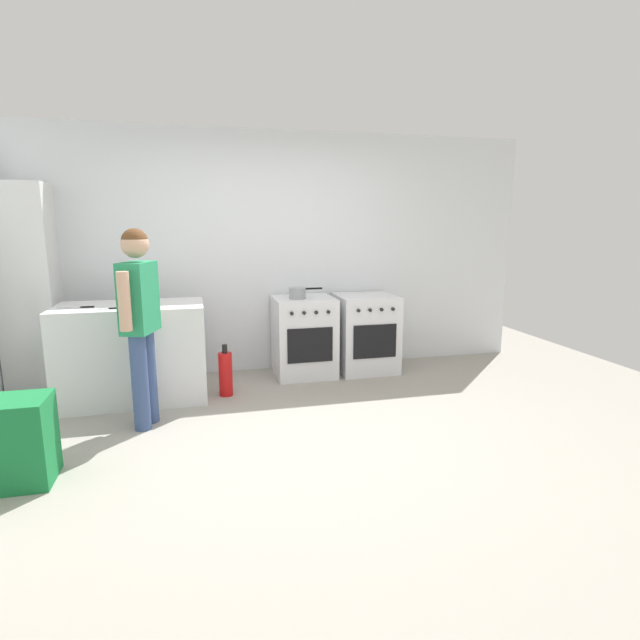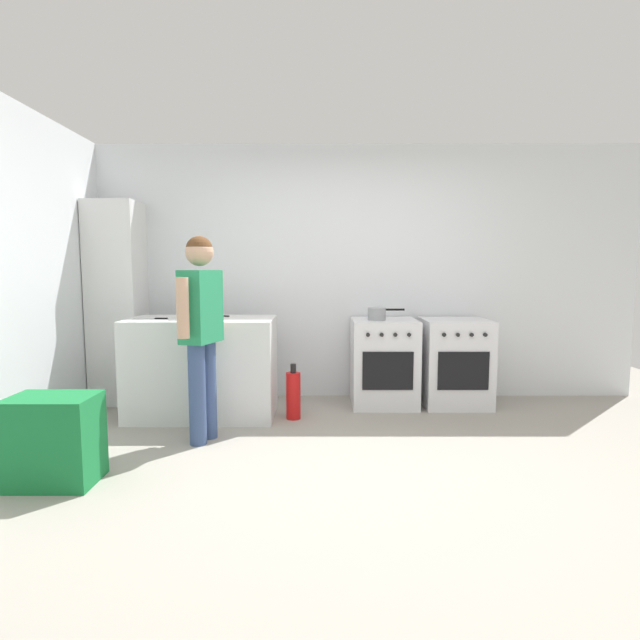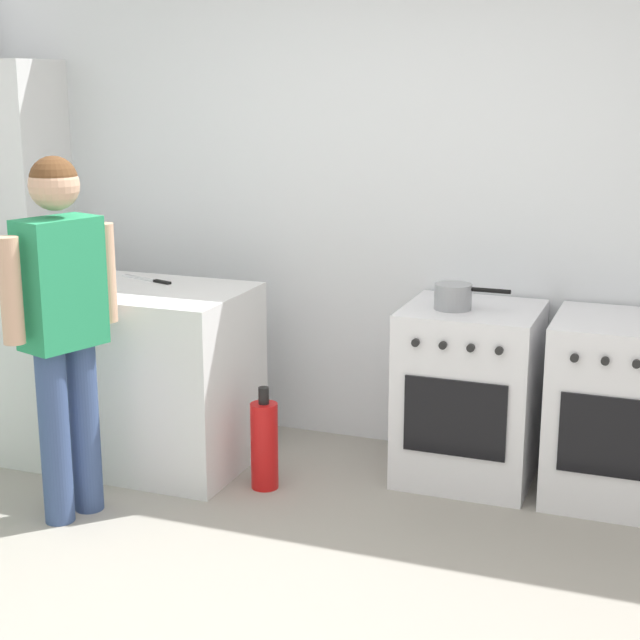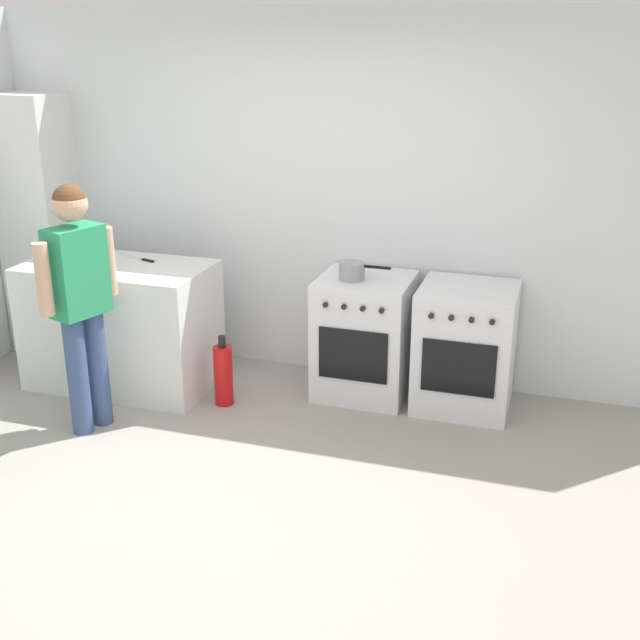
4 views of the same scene
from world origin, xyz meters
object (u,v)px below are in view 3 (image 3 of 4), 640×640
object	(u,v)px
knife_chef	(36,282)
person	(62,309)
oven_left	(469,393)
larder_cabinet	(18,241)
oven_right	(621,410)
fire_extinguisher	(264,444)
knife_paring	(72,292)
pot	(454,296)
knife_bread	(148,280)

from	to	relation	value
knife_chef	person	size ratio (longest dim) A/B	0.20
oven_left	larder_cabinet	bearing A→B (deg)	177.80
oven_right	fire_extinguisher	distance (m)	1.66
knife_paring	person	size ratio (longest dim) A/B	0.13
pot	fire_extinguisher	bearing A→B (deg)	-152.21
knife_paring	knife_bread	distance (m)	0.43
knife_bread	person	distance (m)	0.86
fire_extinguisher	oven_right	bearing A→B (deg)	16.91
knife_paring	knife_bread	bearing A→B (deg)	63.87
pot	knife_bread	distance (m)	1.56
person	pot	bearing A→B (deg)	34.20
pot	knife_chef	bearing A→B (deg)	-169.21
knife_chef	knife_bread	bearing A→B (deg)	26.99
person	fire_extinguisher	world-z (taller)	person
oven_right	larder_cabinet	bearing A→B (deg)	178.26
person	fire_extinguisher	distance (m)	1.15
knife_paring	oven_right	bearing A→B (deg)	13.07
knife_paring	larder_cabinet	world-z (taller)	larder_cabinet
oven_left	knife_bread	xyz separation A→B (m)	(-1.63, -0.20, 0.48)
oven_right	knife_paring	bearing A→B (deg)	-166.93
knife_bread	person	bearing A→B (deg)	-84.24
knife_paring	person	xyz separation A→B (m)	(0.28, -0.47, 0.04)
knife_paring	larder_cabinet	distance (m)	1.08
oven_right	knife_chef	distance (m)	2.90
oven_right	fire_extinguisher	bearing A→B (deg)	-163.09
knife_chef	knife_bread	xyz separation A→B (m)	(0.50, 0.25, -0.00)
pot	larder_cabinet	world-z (taller)	larder_cabinet
knife_chef	fire_extinguisher	size ratio (longest dim) A/B	0.62
knife_bread	fire_extinguisher	bearing A→B (deg)	-20.24
knife_chef	oven_left	bearing A→B (deg)	11.97
knife_bread	larder_cabinet	bearing A→B (deg)	163.62
oven_right	knife_bread	xyz separation A→B (m)	(-2.33, -0.20, 0.48)
oven_left	knife_chef	distance (m)	2.23
larder_cabinet	oven_left	bearing A→B (deg)	-2.20
knife_bread	fire_extinguisher	distance (m)	1.06
knife_chef	larder_cabinet	distance (m)	0.77
knife_bread	larder_cabinet	world-z (taller)	larder_cabinet
fire_extinguisher	larder_cabinet	bearing A→B (deg)	161.95
oven_right	knife_bread	size ratio (longest dim) A/B	2.50
fire_extinguisher	person	bearing A→B (deg)	-139.35
pot	knife_bread	size ratio (longest dim) A/B	1.04
pot	larder_cabinet	size ratio (longest dim) A/B	0.18
oven_right	knife_paring	world-z (taller)	knife_paring
person	knife_bread	bearing A→B (deg)	95.76
knife_chef	person	world-z (taller)	person
knife_chef	pot	bearing A→B (deg)	10.79
pot	person	bearing A→B (deg)	-145.80
oven_right	pot	xyz separation A→B (m)	(-0.78, -0.06, 0.48)
pot	knife_paring	distance (m)	1.82
oven_right	larder_cabinet	xyz separation A→B (m)	(-3.35, 0.10, 0.57)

